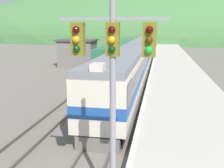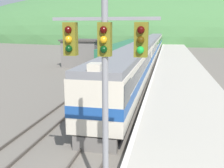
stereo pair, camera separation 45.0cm
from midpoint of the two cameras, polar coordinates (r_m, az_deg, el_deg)
name	(u,v)px [view 1 (the left image)]	position (r m, az deg, el deg)	size (l,w,h in m)	color
track_main	(149,50)	(71.43, 7.93, 7.32)	(1.52, 180.00, 0.16)	#4C443D
track_siding	(134,50)	(71.73, 4.66, 7.41)	(1.52, 180.00, 0.16)	#4C443D
platform	(171,58)	(51.46, 12.52, 5.62)	(6.49, 140.00, 0.88)	#BCB5A5
distant_hills	(155,39)	(134.66, 9.21, 9.56)	(226.05, 101.72, 48.66)	#477A42
station_shed	(78,53)	(42.11, -7.78, 6.74)	(5.86, 4.70, 4.28)	slate
express_train_lead_car	(124,74)	(22.43, 2.16, 2.20)	(2.99, 20.73, 4.48)	black
carriage_second	(142,51)	(44.21, 6.34, 7.14)	(2.98, 21.18, 4.12)	black
carriage_third	(149,43)	(66.17, 7.77, 8.81)	(2.98, 21.18, 4.12)	black
carriage_fourth	(152,39)	(88.18, 8.49, 9.64)	(2.98, 21.18, 4.12)	black
siding_train	(121,52)	(48.09, 1.76, 7.07)	(2.90, 32.03, 3.44)	black
signal_mast_main	(113,66)	(8.09, -1.46, 3.98)	(3.30, 0.42, 7.34)	gray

